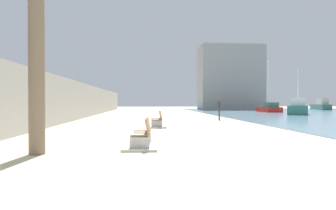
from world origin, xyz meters
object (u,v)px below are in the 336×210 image
object	(u,v)px
bench_far	(157,123)
boat_nearest	(269,108)
boat_far_left	(321,105)
person_walking	(219,108)
boat_mid_bay	(298,108)
bench_near	(142,140)

from	to	relation	value
bench_far	boat_nearest	size ratio (longest dim) A/B	0.28
bench_far	boat_far_left	size ratio (longest dim) A/B	0.30
bench_far	person_walking	distance (m)	7.84
person_walking	boat_mid_bay	distance (m)	14.75
bench_near	boat_far_left	bearing A→B (deg)	51.37
boat_far_left	boat_nearest	distance (m)	18.32
bench_near	bench_far	distance (m)	7.51
boat_far_left	boat_mid_bay	xyz separation A→B (m)	(-14.99, -18.82, -0.04)
boat_far_left	bench_far	bearing A→B (deg)	-133.60
boat_far_left	bench_near	bearing A→B (deg)	-128.63
bench_far	boat_mid_bay	distance (m)	22.48
boat_nearest	boat_mid_bay	world-z (taller)	boat_nearest
bench_far	boat_nearest	bearing A→B (deg)	52.99
person_walking	boat_nearest	size ratio (longest dim) A/B	0.23
bench_near	boat_nearest	bearing A→B (deg)	59.26
bench_near	boat_nearest	distance (m)	35.17
boat_nearest	boat_mid_bay	bearing A→B (deg)	-91.32
boat_far_left	boat_mid_bay	bearing A→B (deg)	-128.53
boat_far_left	boat_nearest	xyz separation A→B (m)	(-14.80, -10.79, -0.21)
bench_near	boat_nearest	size ratio (longest dim) A/B	0.28
boat_nearest	boat_mid_bay	distance (m)	8.03
bench_near	person_walking	bearing A→B (deg)	65.10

